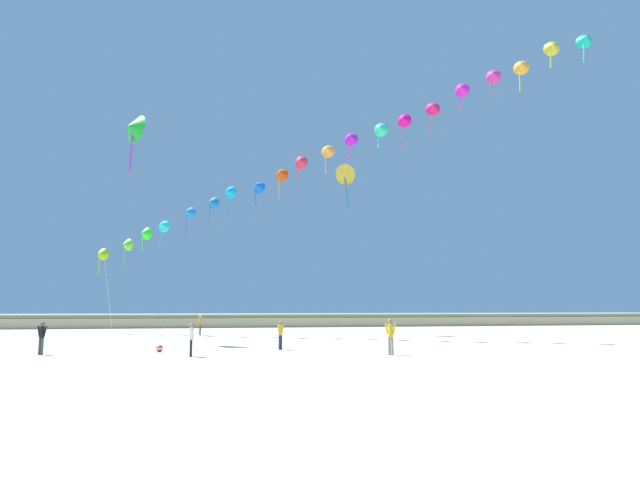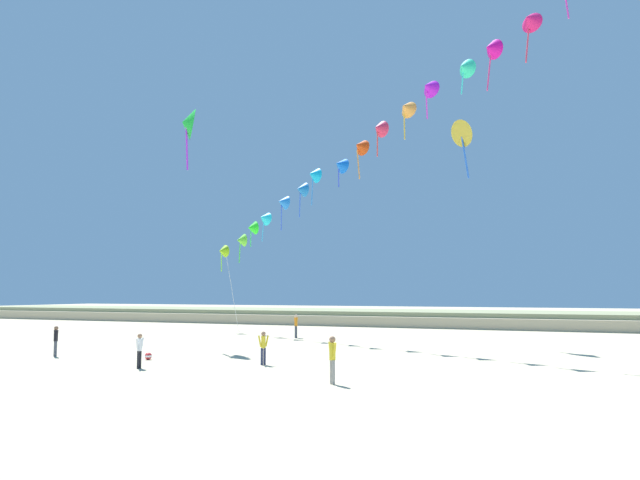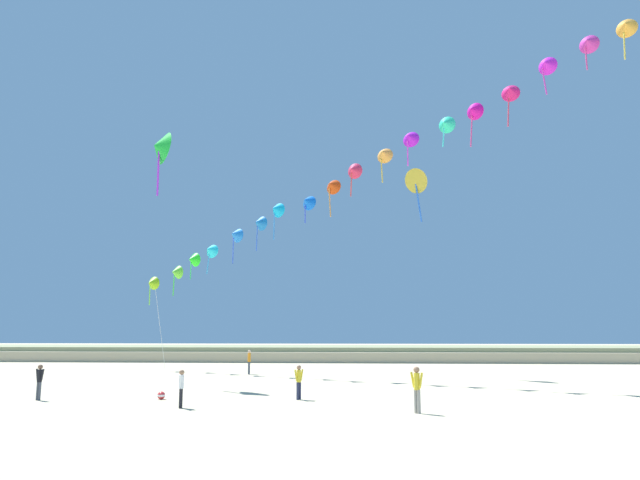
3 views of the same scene
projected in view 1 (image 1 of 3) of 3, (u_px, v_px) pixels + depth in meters
The scene contains 11 objects.
ground_plane at pixel (303, 361), 21.51m from camera, with size 240.00×240.00×0.00m, color #C1B28E.
dune_ridge at pixel (254, 320), 63.13m from camera, with size 120.00×13.14×1.47m.
person_near_left at pixel (200, 323), 41.41m from camera, with size 0.24×0.61×1.74m.
person_near_right at pixel (191, 337), 23.62m from camera, with size 0.21×0.54×1.54m.
person_mid_center at pixel (280, 333), 27.53m from camera, with size 0.42×0.46×1.56m.
person_far_left at pixel (390, 334), 24.45m from camera, with size 0.50×0.50×1.76m.
person_far_right at pixel (42, 336), 24.50m from camera, with size 0.54×0.31×1.60m.
kite_banner_string at pixel (315, 157), 40.13m from camera, with size 37.18×20.00×21.76m.
large_kite_low_lead at pixel (132, 128), 34.96m from camera, with size 2.15×2.31×4.30m.
large_kite_mid_trail at pixel (347, 174), 45.65m from camera, with size 2.28×2.17×4.23m.
beach_ball at pixel (159, 348), 26.03m from camera, with size 0.36×0.36×0.36m.
Camera 1 is at (-3.22, -21.80, 2.32)m, focal length 28.00 mm.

